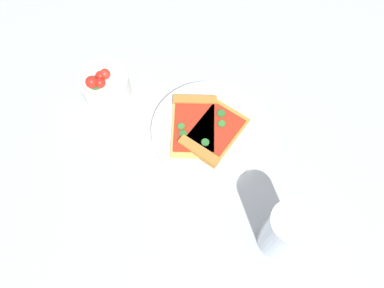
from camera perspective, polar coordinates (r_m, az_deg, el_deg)
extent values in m
plane|color=#B2B7BC|center=(0.80, 2.09, 0.50)|extent=(2.40, 2.40, 0.00)
cylinder|color=white|center=(0.81, 2.10, 2.15)|extent=(0.24, 0.24, 0.01)
cube|color=#E5B256|center=(0.80, 0.33, 2.57)|extent=(0.15, 0.11, 0.01)
cube|color=#B77A33|center=(0.83, 0.44, 6.39)|extent=(0.03, 0.09, 0.01)
cube|color=#B22D19|center=(0.79, 0.33, 2.76)|extent=(0.13, 0.10, 0.00)
cylinder|color=#2D722D|center=(0.77, 2.09, 0.23)|extent=(0.02, 0.02, 0.00)
cylinder|color=#388433|center=(0.79, -1.60, 2.62)|extent=(0.01, 0.01, 0.00)
cylinder|color=#2D722D|center=(0.78, -1.33, 1.50)|extent=(0.02, 0.02, 0.00)
cube|color=gold|center=(0.79, 3.36, 1.75)|extent=(0.16, 0.14, 0.01)
cube|color=#B77A33|center=(0.77, 0.99, -1.10)|extent=(0.06, 0.09, 0.02)
cube|color=#B22D19|center=(0.79, 3.38, 1.94)|extent=(0.14, 0.12, 0.00)
cylinder|color=#388433|center=(0.79, 4.38, 3.01)|extent=(0.02, 0.02, 0.00)
cylinder|color=#2D722D|center=(0.81, 4.30, 4.51)|extent=(0.02, 0.02, 0.00)
cylinder|color=white|center=(0.86, -12.56, 8.25)|extent=(0.10, 0.10, 0.06)
torus|color=white|center=(0.83, -12.98, 9.47)|extent=(0.10, 0.10, 0.01)
sphere|color=red|center=(0.83, -13.26, 9.69)|extent=(0.02, 0.02, 0.02)
sphere|color=red|center=(0.82, -14.53, 8.80)|extent=(0.03, 0.03, 0.03)
sphere|color=red|center=(0.83, -12.67, 10.00)|extent=(0.02, 0.02, 0.02)
sphere|color=red|center=(0.82, -13.35, 8.71)|extent=(0.02, 0.02, 0.02)
cylinder|color=#2D722D|center=(0.83, -13.97, 8.73)|extent=(0.05, 0.05, 0.01)
cylinder|color=silver|center=(0.69, 13.39, -12.42)|extent=(0.07, 0.07, 0.14)
cylinder|color=black|center=(0.70, 13.11, -12.74)|extent=(0.06, 0.06, 0.10)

